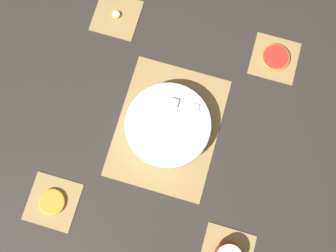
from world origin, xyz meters
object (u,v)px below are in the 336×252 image
(grapefruit_slice, at_px, (275,57))
(banana_coin_single, at_px, (116,15))
(orange_slice_whole, at_px, (52,202))
(fruit_salad_bowl, at_px, (168,125))

(grapefruit_slice, bearing_deg, banana_coin_single, -90.00)
(orange_slice_whole, relative_size, grapefruit_slice, 0.85)
(orange_slice_whole, xyz_separation_m, grapefruit_slice, (-0.70, 0.60, 0.00))
(fruit_salad_bowl, relative_size, grapefruit_slice, 2.79)
(banana_coin_single, distance_m, grapefruit_slice, 0.60)
(banana_coin_single, bearing_deg, orange_slice_whole, 0.00)
(fruit_salad_bowl, distance_m, grapefruit_slice, 0.46)
(banana_coin_single, bearing_deg, fruit_salad_bowl, 40.66)
(orange_slice_whole, relative_size, banana_coin_single, 2.80)
(fruit_salad_bowl, bearing_deg, grapefruit_slice, 139.43)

